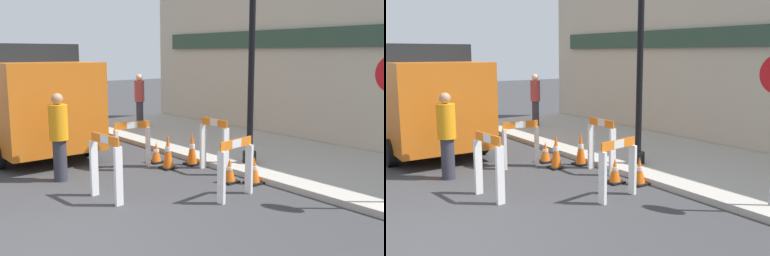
% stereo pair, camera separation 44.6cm
% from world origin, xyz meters
% --- Properties ---
extents(ground_plane, '(60.00, 60.00, 0.00)m').
position_xyz_m(ground_plane, '(0.00, 0.00, 0.00)').
color(ground_plane, '#38383A').
extents(sidewalk_slab, '(18.00, 3.70, 0.11)m').
position_xyz_m(sidewalk_slab, '(0.00, 6.35, 0.06)').
color(sidewalk_slab, '#ADA89E').
rests_on(sidewalk_slab, ground_plane).
extents(streetlamp_post, '(0.44, 0.44, 4.66)m').
position_xyz_m(streetlamp_post, '(-1.30, 5.14, 3.13)').
color(streetlamp_post, black).
rests_on(streetlamp_post, sidewalk_slab).
extents(barricade_0, '(0.25, 0.83, 1.01)m').
position_xyz_m(barricade_0, '(-0.02, 3.49, 0.55)').
color(barricade_0, white).
rests_on(barricade_0, ground_plane).
extents(barricade_1, '(0.75, 0.13, 1.10)m').
position_xyz_m(barricade_1, '(-1.54, 4.35, 0.58)').
color(barricade_1, white).
rests_on(barricade_1, ground_plane).
extents(barricade_2, '(0.25, 0.79, 1.00)m').
position_xyz_m(barricade_2, '(-2.82, 3.19, 0.53)').
color(barricade_2, white).
rests_on(barricade_2, ground_plane).
extents(barricade_3, '(0.79, 0.20, 1.11)m').
position_xyz_m(barricade_3, '(-1.28, 1.75, 0.59)').
color(barricade_3, white).
rests_on(barricade_3, ground_plane).
extents(traffic_cone_0, '(0.30, 0.30, 0.46)m').
position_xyz_m(traffic_cone_0, '(-2.91, 3.85, 0.22)').
color(traffic_cone_0, black).
rests_on(traffic_cone_0, ground_plane).
extents(traffic_cone_1, '(0.30, 0.30, 0.53)m').
position_xyz_m(traffic_cone_1, '(-0.42, 4.35, 0.25)').
color(traffic_cone_1, black).
rests_on(traffic_cone_1, ground_plane).
extents(traffic_cone_2, '(0.30, 0.30, 0.72)m').
position_xyz_m(traffic_cone_2, '(-2.26, 4.35, 0.35)').
color(traffic_cone_2, black).
rests_on(traffic_cone_2, ground_plane).
extents(traffic_cone_3, '(0.30, 0.30, 0.47)m').
position_xyz_m(traffic_cone_3, '(-0.76, 4.05, 0.22)').
color(traffic_cone_3, black).
rests_on(traffic_cone_3, ground_plane).
extents(traffic_cone_4, '(0.30, 0.30, 0.74)m').
position_xyz_m(traffic_cone_4, '(-2.32, 3.75, 0.36)').
color(traffic_cone_4, black).
rests_on(traffic_cone_4, ground_plane).
extents(person_worker, '(0.50, 0.50, 1.68)m').
position_xyz_m(person_worker, '(-2.87, 1.62, 0.90)').
color(person_worker, '#33333D').
rests_on(person_worker, ground_plane).
extents(person_pedestrian, '(0.36, 0.36, 1.64)m').
position_xyz_m(person_pedestrian, '(-6.88, 5.93, 1.00)').
color(person_pedestrian, '#33333D').
rests_on(person_pedestrian, sidewalk_slab).
extents(work_van, '(5.25, 2.26, 2.61)m').
position_xyz_m(work_van, '(-6.17, 1.99, 1.41)').
color(work_van, '#D16619').
rests_on(work_van, ground_plane).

